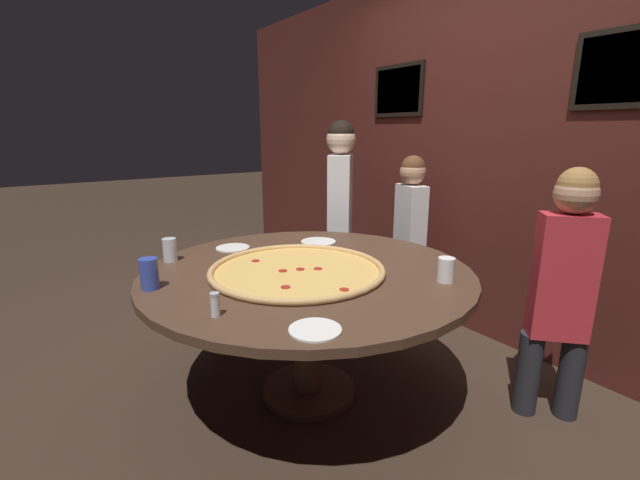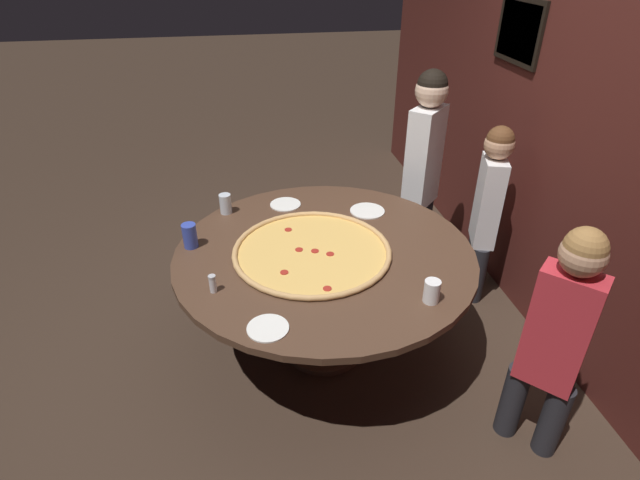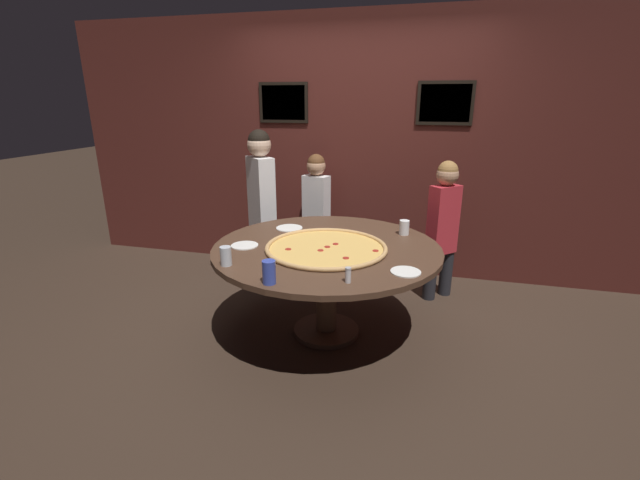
# 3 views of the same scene
# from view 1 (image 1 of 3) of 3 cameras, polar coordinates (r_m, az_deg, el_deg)

# --- Properties ---
(ground_plane) EXTENTS (24.00, 24.00, 0.00)m
(ground_plane) POSITION_cam_1_polar(r_m,az_deg,el_deg) (2.58, -1.50, -19.68)
(ground_plane) COLOR #38281E
(back_wall) EXTENTS (6.40, 0.08, 2.60)m
(back_wall) POSITION_cam_1_polar(r_m,az_deg,el_deg) (3.18, 21.08, 10.99)
(back_wall) COLOR #4C1E19
(back_wall) RESTS_ON ground_plane
(dining_table) EXTENTS (1.71, 1.71, 0.74)m
(dining_table) POSITION_cam_1_polar(r_m,az_deg,el_deg) (2.28, -1.61, -6.64)
(dining_table) COLOR #4C3323
(dining_table) RESTS_ON ground_plane
(giant_pizza) EXTENTS (0.90, 0.90, 0.03)m
(giant_pizza) POSITION_cam_1_polar(r_m,az_deg,el_deg) (2.19, -3.07, -3.97)
(giant_pizza) COLOR #EAB75B
(giant_pizza) RESTS_ON dining_table
(drink_cup_centre_back) EXTENTS (0.08, 0.08, 0.12)m
(drink_cup_centre_back) POSITION_cam_1_polar(r_m,az_deg,el_deg) (2.13, 16.45, -3.83)
(drink_cup_centre_back) COLOR white
(drink_cup_centre_back) RESTS_ON dining_table
(drink_cup_far_right) EXTENTS (0.08, 0.08, 0.14)m
(drink_cup_far_right) POSITION_cam_1_polar(r_m,az_deg,el_deg) (2.09, -21.82, -4.21)
(drink_cup_far_right) COLOR #384CB7
(drink_cup_far_right) RESTS_ON dining_table
(drink_cup_near_left) EXTENTS (0.08, 0.08, 0.13)m
(drink_cup_near_left) POSITION_cam_1_polar(r_m,az_deg,el_deg) (2.50, -19.39, -1.24)
(drink_cup_near_left) COLOR silver
(drink_cup_near_left) RESTS_ON dining_table
(white_plate_right_side) EXTENTS (0.19, 0.19, 0.01)m
(white_plate_right_side) POSITION_cam_1_polar(r_m,az_deg,el_deg) (1.58, -0.66, -11.87)
(white_plate_right_side) COLOR white
(white_plate_right_side) RESTS_ON dining_table
(white_plate_beside_cup) EXTENTS (0.22, 0.22, 0.01)m
(white_plate_beside_cup) POSITION_cam_1_polar(r_m,az_deg,el_deg) (2.77, -0.21, -0.22)
(white_plate_beside_cup) COLOR white
(white_plate_beside_cup) RESTS_ON dining_table
(white_plate_near_front) EXTENTS (0.20, 0.20, 0.01)m
(white_plate_near_front) POSITION_cam_1_polar(r_m,az_deg,el_deg) (2.68, -11.55, -1.02)
(white_plate_near_front) COLOR white
(white_plate_near_front) RESTS_ON dining_table
(condiment_shaker) EXTENTS (0.04, 0.04, 0.10)m
(condiment_shaker) POSITION_cam_1_polar(r_m,az_deg,el_deg) (1.72, -13.81, -8.35)
(condiment_shaker) COLOR silver
(condiment_shaker) RESTS_ON dining_table
(diner_centre_back) EXTENTS (0.34, 0.22, 1.27)m
(diner_centre_back) POSITION_cam_1_polar(r_m,az_deg,el_deg) (3.30, 11.88, 1.44)
(diner_centre_back) COLOR #232328
(diner_centre_back) RESTS_ON ground_plane
(diner_side_left) EXTENTS (0.37, 0.36, 1.52)m
(diner_side_left) POSITION_cam_1_polar(r_m,az_deg,el_deg) (3.42, 2.71, 4.62)
(diner_side_left) COLOR #232328
(diner_side_left) RESTS_ON ground_plane
(diner_far_right) EXTENTS (0.31, 0.30, 1.28)m
(diner_far_right) POSITION_cam_1_polar(r_m,az_deg,el_deg) (2.40, 29.64, -4.92)
(diner_far_right) COLOR #232328
(diner_far_right) RESTS_ON ground_plane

